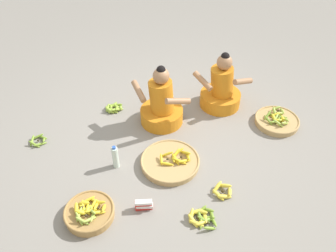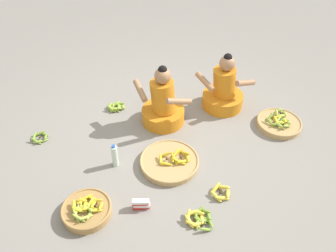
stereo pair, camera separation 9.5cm
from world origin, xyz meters
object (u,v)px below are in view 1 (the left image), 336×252
banana_basket_mid_right (170,161)px  loose_bananas_mid_left (223,191)px  loose_bananas_near_vendor (38,140)px  water_bottle (115,157)px  vendor_woman_front (161,105)px  loose_bananas_back_right (202,218)px  packet_carton_stack (144,205)px  vendor_woman_behind (221,90)px  banana_basket_back_left (89,212)px  banana_basket_front_left (277,120)px  loose_bananas_front_center (114,108)px

banana_basket_mid_right → loose_bananas_mid_left: size_ratio=2.73×
loose_bananas_near_vendor → water_bottle: (0.92, -0.42, 0.11)m
banana_basket_mid_right → water_bottle: 0.59m
vendor_woman_front → loose_bananas_back_right: size_ratio=2.82×
banana_basket_mid_right → packet_carton_stack: banana_basket_mid_right is taller
banana_basket_mid_right → loose_bananas_back_right: bearing=-70.7°
vendor_woman_behind → water_bottle: size_ratio=2.64×
loose_bananas_back_right → banana_basket_back_left: bearing=174.8°
loose_bananas_near_vendor → water_bottle: water_bottle is taller
vendor_woman_behind → loose_bananas_near_vendor: (-2.21, -0.59, -0.21)m
loose_bananas_near_vendor → packet_carton_stack: (1.22, -0.99, 0.03)m
banana_basket_mid_right → banana_basket_front_left: bearing=24.1°
vendor_woman_front → banana_basket_back_left: 1.54m
loose_bananas_front_center → vendor_woman_behind: bearing=1.4°
packet_carton_stack → loose_bananas_mid_left: bearing=9.9°
loose_bananas_front_center → banana_basket_mid_right: bearing=-55.7°
vendor_woman_front → packet_carton_stack: vendor_woman_front is taller
vendor_woman_behind → packet_carton_stack: 1.87m
loose_bananas_back_right → vendor_woman_front: bearing=102.3°
vendor_woman_front → banana_basket_back_left: vendor_woman_front is taller
vendor_woman_behind → vendor_woman_front: bearing=-159.4°
banana_basket_front_left → packet_carton_stack: banana_basket_front_left is taller
loose_bananas_front_center → packet_carton_stack: size_ratio=1.48×
packet_carton_stack → loose_bananas_back_right: bearing=-15.9°
banana_basket_front_left → loose_bananas_front_center: 2.05m
banana_basket_back_left → loose_bananas_front_center: banana_basket_back_left is taller
vendor_woman_front → vendor_woman_behind: bearing=20.6°
banana_basket_back_left → banana_basket_mid_right: size_ratio=0.74×
banana_basket_back_left → banana_basket_mid_right: (0.79, 0.61, -0.02)m
vendor_woman_behind → banana_basket_front_left: bearing=-33.1°
banana_basket_front_left → vendor_woman_front: bearing=174.9°
banana_basket_mid_right → water_bottle: (-0.58, 0.01, 0.09)m
banana_basket_mid_right → loose_bananas_mid_left: banana_basket_mid_right is taller
banana_basket_front_left → loose_bananas_mid_left: (-0.85, -1.02, -0.01)m
vendor_woman_behind → water_bottle: 1.64m
banana_basket_back_left → loose_bananas_front_center: size_ratio=1.85×
loose_bananas_near_vendor → loose_bananas_mid_left: 2.17m
loose_bananas_back_right → loose_bananas_mid_left: (0.25, 0.29, 0.00)m
loose_bananas_back_right → loose_bananas_mid_left: 0.38m
loose_bananas_near_vendor → loose_bananas_front_center: bearing=33.7°
banana_basket_mid_right → water_bottle: water_bottle is taller
banana_basket_mid_right → packet_carton_stack: bearing=-117.2°
vendor_woman_front → loose_bananas_front_center: bearing=157.0°
vendor_woman_behind → loose_bananas_front_center: bearing=-178.6°
water_bottle → vendor_woman_behind: bearing=38.1°
banana_basket_back_left → packet_carton_stack: bearing=6.5°
banana_basket_front_left → packet_carton_stack: 2.00m
banana_basket_front_left → banana_basket_mid_right: bearing=-155.9°
banana_basket_back_left → vendor_woman_front: bearing=61.5°
banana_basket_back_left → loose_bananas_front_center: 1.60m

